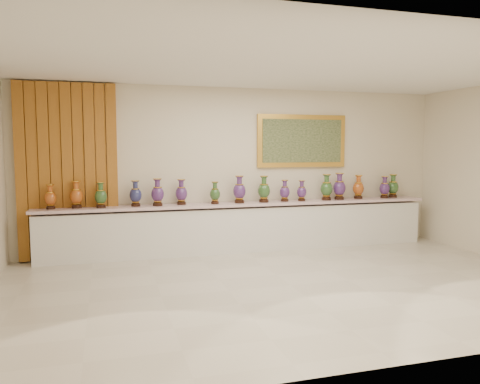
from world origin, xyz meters
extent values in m
plane|color=beige|center=(0.00, 0.00, 0.00)|extent=(8.00, 8.00, 0.00)
plane|color=beige|center=(0.00, 2.50, 1.50)|extent=(8.00, 0.00, 8.00)
plane|color=white|center=(0.00, 0.00, 3.00)|extent=(8.00, 8.00, 0.00)
cube|color=#BA7228|center=(-3.03, 2.44, 1.50)|extent=(1.64, 0.14, 2.95)
cube|color=gold|center=(1.22, 2.46, 2.03)|extent=(1.80, 0.06, 1.00)
cube|color=#1E341A|center=(1.22, 2.42, 2.03)|extent=(1.62, 0.02, 0.82)
cube|color=white|center=(0.00, 2.27, 0.41)|extent=(7.20, 0.42, 0.81)
cube|color=beige|center=(0.00, 2.25, 0.88)|extent=(7.28, 0.48, 0.05)
cylinder|color=black|center=(-3.30, 2.27, 0.92)|extent=(0.14, 0.14, 0.04)
cone|color=gold|center=(-3.30, 2.27, 0.96)|extent=(0.13, 0.13, 0.03)
ellipsoid|color=maroon|center=(-3.30, 2.27, 1.08)|extent=(0.24, 0.24, 0.24)
cylinder|color=gold|center=(-3.30, 2.27, 1.18)|extent=(0.13, 0.13, 0.01)
cylinder|color=maroon|center=(-3.30, 2.27, 1.23)|extent=(0.08, 0.08, 0.09)
cone|color=maroon|center=(-3.30, 2.27, 1.29)|extent=(0.13, 0.13, 0.03)
cylinder|color=gold|center=(-3.30, 2.27, 1.30)|extent=(0.13, 0.13, 0.01)
cylinder|color=black|center=(-2.90, 2.29, 0.92)|extent=(0.16, 0.16, 0.05)
cone|color=gold|center=(-2.90, 2.29, 0.97)|extent=(0.14, 0.14, 0.03)
ellipsoid|color=maroon|center=(-2.90, 2.29, 1.10)|extent=(0.23, 0.23, 0.26)
cylinder|color=gold|center=(-2.90, 2.29, 1.21)|extent=(0.15, 0.15, 0.01)
cylinder|color=maroon|center=(-2.90, 2.29, 1.27)|extent=(0.08, 0.08, 0.10)
cone|color=maroon|center=(-2.90, 2.29, 1.34)|extent=(0.15, 0.15, 0.04)
cylinder|color=gold|center=(-2.90, 2.29, 1.35)|extent=(0.15, 0.15, 0.01)
cylinder|color=black|center=(-2.51, 2.22, 0.92)|extent=(0.15, 0.15, 0.04)
cone|color=gold|center=(-2.51, 2.22, 0.97)|extent=(0.13, 0.13, 0.03)
ellipsoid|color=black|center=(-2.51, 2.22, 1.09)|extent=(0.22, 0.22, 0.25)
cylinder|color=gold|center=(-2.51, 2.22, 1.20)|extent=(0.14, 0.14, 0.01)
cylinder|color=black|center=(-2.51, 2.22, 1.25)|extent=(0.08, 0.08, 0.09)
cone|color=black|center=(-2.51, 2.22, 1.31)|extent=(0.14, 0.14, 0.03)
cylinder|color=gold|center=(-2.51, 2.22, 1.33)|extent=(0.14, 0.14, 0.01)
cylinder|color=black|center=(-1.94, 2.26, 0.92)|extent=(0.16, 0.16, 0.04)
cone|color=gold|center=(-1.94, 2.26, 0.97)|extent=(0.14, 0.14, 0.03)
ellipsoid|color=#090F3A|center=(-1.94, 2.26, 1.09)|extent=(0.21, 0.21, 0.26)
cylinder|color=gold|center=(-1.94, 2.26, 1.20)|extent=(0.14, 0.14, 0.01)
cylinder|color=#090F3A|center=(-1.94, 2.26, 1.26)|extent=(0.08, 0.08, 0.09)
cone|color=#090F3A|center=(-1.94, 2.26, 1.32)|extent=(0.14, 0.14, 0.03)
cylinder|color=gold|center=(-1.94, 2.26, 1.34)|extent=(0.15, 0.15, 0.01)
cylinder|color=black|center=(-1.57, 2.23, 0.92)|extent=(0.17, 0.17, 0.05)
cone|color=gold|center=(-1.57, 2.23, 0.98)|extent=(0.15, 0.15, 0.03)
ellipsoid|color=#220D44|center=(-1.57, 2.23, 1.11)|extent=(0.27, 0.27, 0.27)
cylinder|color=gold|center=(-1.57, 2.23, 1.22)|extent=(0.15, 0.15, 0.01)
cylinder|color=#220D44|center=(-1.57, 2.23, 1.28)|extent=(0.09, 0.09, 0.10)
cone|color=#220D44|center=(-1.57, 2.23, 1.35)|extent=(0.15, 0.15, 0.04)
cylinder|color=gold|center=(-1.57, 2.23, 1.37)|extent=(0.15, 0.15, 0.01)
cylinder|color=black|center=(-1.15, 2.29, 0.92)|extent=(0.16, 0.16, 0.04)
cone|color=gold|center=(-1.15, 2.29, 0.97)|extent=(0.14, 0.14, 0.03)
ellipsoid|color=#220D44|center=(-1.15, 2.29, 1.10)|extent=(0.27, 0.27, 0.26)
cylinder|color=gold|center=(-1.15, 2.29, 1.21)|extent=(0.14, 0.14, 0.01)
cylinder|color=#220D44|center=(-1.15, 2.29, 1.26)|extent=(0.08, 0.08, 0.09)
cone|color=#220D44|center=(-1.15, 2.29, 1.33)|extent=(0.14, 0.14, 0.03)
cylinder|color=gold|center=(-1.15, 2.29, 1.34)|extent=(0.15, 0.15, 0.01)
cylinder|color=black|center=(-0.55, 2.23, 0.92)|extent=(0.14, 0.14, 0.04)
cone|color=gold|center=(-0.55, 2.23, 0.96)|extent=(0.12, 0.12, 0.03)
ellipsoid|color=black|center=(-0.55, 2.23, 1.07)|extent=(0.22, 0.22, 0.23)
cylinder|color=gold|center=(-0.55, 2.23, 1.17)|extent=(0.13, 0.13, 0.01)
cylinder|color=black|center=(-0.55, 2.23, 1.22)|extent=(0.07, 0.07, 0.08)
cone|color=black|center=(-0.55, 2.23, 1.28)|extent=(0.13, 0.13, 0.03)
cylinder|color=gold|center=(-0.55, 2.23, 1.29)|extent=(0.13, 0.13, 0.01)
cylinder|color=black|center=(-0.09, 2.23, 0.92)|extent=(0.18, 0.18, 0.05)
cone|color=gold|center=(-0.09, 2.23, 0.98)|extent=(0.15, 0.15, 0.03)
ellipsoid|color=#220D44|center=(-0.09, 2.23, 1.12)|extent=(0.27, 0.27, 0.29)
cylinder|color=gold|center=(-0.09, 2.23, 1.24)|extent=(0.16, 0.16, 0.01)
cylinder|color=#220D44|center=(-0.09, 2.23, 1.30)|extent=(0.09, 0.09, 0.10)
cone|color=#220D44|center=(-0.09, 2.23, 1.37)|extent=(0.16, 0.16, 0.04)
cylinder|color=gold|center=(-0.09, 2.23, 1.39)|extent=(0.16, 0.16, 0.01)
cylinder|color=black|center=(0.37, 2.22, 0.92)|extent=(0.17, 0.17, 0.05)
cone|color=gold|center=(0.37, 2.22, 0.98)|extent=(0.15, 0.15, 0.03)
ellipsoid|color=black|center=(0.37, 2.22, 1.11)|extent=(0.29, 0.29, 0.28)
cylinder|color=gold|center=(0.37, 2.22, 1.23)|extent=(0.16, 0.16, 0.01)
cylinder|color=black|center=(0.37, 2.22, 1.30)|extent=(0.09, 0.09, 0.10)
cone|color=black|center=(0.37, 2.22, 1.37)|extent=(0.16, 0.16, 0.04)
cylinder|color=gold|center=(0.37, 2.22, 1.38)|extent=(0.16, 0.16, 0.01)
cylinder|color=black|center=(0.79, 2.24, 0.92)|extent=(0.14, 0.14, 0.04)
cone|color=gold|center=(0.79, 2.24, 0.96)|extent=(0.12, 0.12, 0.03)
ellipsoid|color=#220D44|center=(0.79, 2.24, 1.08)|extent=(0.22, 0.22, 0.23)
cylinder|color=gold|center=(0.79, 2.24, 1.17)|extent=(0.13, 0.13, 0.01)
cylinder|color=#220D44|center=(0.79, 2.24, 1.23)|extent=(0.07, 0.07, 0.08)
cone|color=#220D44|center=(0.79, 2.24, 1.28)|extent=(0.13, 0.13, 0.03)
cylinder|color=gold|center=(0.79, 2.24, 1.30)|extent=(0.13, 0.13, 0.01)
cylinder|color=black|center=(1.12, 2.22, 0.92)|extent=(0.14, 0.14, 0.04)
cone|color=gold|center=(1.12, 2.22, 0.96)|extent=(0.12, 0.12, 0.03)
ellipsoid|color=#220D44|center=(1.12, 2.22, 1.07)|extent=(0.20, 0.20, 0.23)
cylinder|color=gold|center=(1.12, 2.22, 1.17)|extent=(0.12, 0.12, 0.01)
cylinder|color=#220D44|center=(1.12, 2.22, 1.21)|extent=(0.07, 0.07, 0.08)
cone|color=#220D44|center=(1.12, 2.22, 1.27)|extent=(0.12, 0.12, 0.03)
cylinder|color=gold|center=(1.12, 2.22, 1.29)|extent=(0.13, 0.13, 0.01)
cylinder|color=black|center=(1.64, 2.22, 0.92)|extent=(0.18, 0.18, 0.05)
cone|color=gold|center=(1.64, 2.22, 0.98)|extent=(0.15, 0.15, 0.03)
ellipsoid|color=black|center=(1.64, 2.22, 1.12)|extent=(0.25, 0.25, 0.29)
cylinder|color=gold|center=(1.64, 2.22, 1.24)|extent=(0.16, 0.16, 0.01)
cylinder|color=black|center=(1.64, 2.22, 1.30)|extent=(0.09, 0.09, 0.10)
cone|color=black|center=(1.64, 2.22, 1.37)|extent=(0.16, 0.16, 0.04)
cylinder|color=gold|center=(1.64, 2.22, 1.39)|extent=(0.16, 0.16, 0.01)
cylinder|color=black|center=(1.92, 2.24, 0.93)|extent=(0.18, 0.18, 0.05)
cone|color=gold|center=(1.92, 2.24, 0.98)|extent=(0.16, 0.16, 0.03)
ellipsoid|color=#220D44|center=(1.92, 2.24, 1.12)|extent=(0.30, 0.30, 0.30)
cylinder|color=gold|center=(1.92, 2.24, 1.25)|extent=(0.16, 0.16, 0.01)
cylinder|color=#220D44|center=(1.92, 2.24, 1.32)|extent=(0.10, 0.10, 0.11)
cone|color=#220D44|center=(1.92, 2.24, 1.39)|extent=(0.16, 0.16, 0.04)
cylinder|color=gold|center=(1.92, 2.24, 1.41)|extent=(0.17, 0.17, 0.01)
cylinder|color=black|center=(2.36, 2.29, 0.92)|extent=(0.16, 0.16, 0.05)
cone|color=gold|center=(2.36, 2.29, 0.97)|extent=(0.14, 0.14, 0.03)
ellipsoid|color=maroon|center=(2.36, 2.29, 1.10)|extent=(0.24, 0.24, 0.27)
cylinder|color=gold|center=(2.36, 2.29, 1.22)|extent=(0.15, 0.15, 0.01)
cylinder|color=maroon|center=(2.36, 2.29, 1.28)|extent=(0.09, 0.09, 0.10)
cone|color=maroon|center=(2.36, 2.29, 1.34)|extent=(0.15, 0.15, 0.04)
cylinder|color=gold|center=(2.36, 2.29, 1.36)|extent=(0.15, 0.15, 0.01)
cylinder|color=black|center=(2.93, 2.25, 0.92)|extent=(0.15, 0.15, 0.04)
cone|color=gold|center=(2.93, 2.25, 0.97)|extent=(0.13, 0.13, 0.03)
ellipsoid|color=#220D44|center=(2.93, 2.25, 1.09)|extent=(0.22, 0.22, 0.25)
cylinder|color=gold|center=(2.93, 2.25, 1.20)|extent=(0.14, 0.14, 0.01)
cylinder|color=#220D44|center=(2.93, 2.25, 1.25)|extent=(0.08, 0.08, 0.09)
cone|color=#220D44|center=(2.93, 2.25, 1.31)|extent=(0.14, 0.14, 0.03)
cylinder|color=gold|center=(2.93, 2.25, 1.33)|extent=(0.14, 0.14, 0.01)
cylinder|color=black|center=(3.15, 2.29, 0.92)|extent=(0.17, 0.17, 0.05)
cone|color=gold|center=(3.15, 2.29, 0.97)|extent=(0.14, 0.14, 0.03)
ellipsoid|color=black|center=(3.15, 2.29, 1.10)|extent=(0.24, 0.24, 0.27)
cylinder|color=gold|center=(3.15, 2.29, 1.22)|extent=(0.15, 0.15, 0.01)
cylinder|color=black|center=(3.15, 2.29, 1.28)|extent=(0.09, 0.09, 0.10)
cone|color=black|center=(3.15, 2.29, 1.35)|extent=(0.15, 0.15, 0.04)
cylinder|color=gold|center=(3.15, 2.29, 1.36)|extent=(0.15, 0.15, 0.01)
camera|label=1|loc=(-2.43, -5.88, 1.90)|focal=35.00mm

